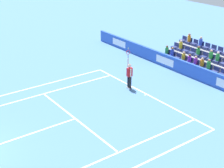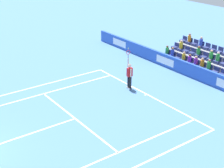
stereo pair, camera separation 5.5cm
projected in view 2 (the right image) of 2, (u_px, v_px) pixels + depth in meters
name	position (u px, v px, depth m)	size (l,w,h in m)	color
line_baseline	(147.00, 94.00, 22.64)	(10.97, 0.10, 0.01)	white
line_service	(75.00, 119.00, 19.68)	(8.23, 0.10, 0.01)	white
line_centre_service	(22.00, 136.00, 17.96)	(0.10, 6.40, 0.01)	white
line_singles_sideline_left	(37.00, 95.00, 22.48)	(0.10, 11.89, 0.01)	white
line_singles_sideline_right	(111.00, 156.00, 16.39)	(0.10, 11.89, 0.01)	white
line_doubles_sideline_left	(29.00, 88.00, 23.50)	(0.10, 11.89, 0.01)	white
line_centre_mark	(146.00, 95.00, 22.58)	(0.10, 0.20, 0.01)	white
sponsor_barrier	(195.00, 72.00, 24.90)	(23.90, 0.22, 1.04)	blue
tennis_player	(129.00, 75.00, 23.14)	(0.52, 0.38, 2.85)	black
stadium_stand	(215.00, 65.00, 26.13)	(8.68, 2.85, 2.21)	gray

